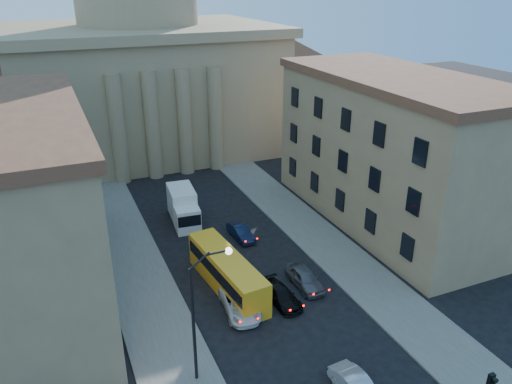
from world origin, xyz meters
TOP-DOWN VIEW (x-y plane):
  - sidewalk_left at (-8.50, 18.00)m, footprint 5.00×60.00m
  - sidewalk_right at (8.50, 18.00)m, footprint 5.00×60.00m
  - church at (0.00, 55.47)m, footprint 68.02×28.76m
  - building_left at (-17.00, 22.00)m, footprint 11.60×26.60m
  - building_right at (17.00, 22.00)m, footprint 11.60×26.60m
  - street_lamp at (-6.97, 8.00)m, footprint 2.62×0.44m
  - car_left_mid at (-2.52, 13.31)m, footprint 2.86×5.26m
  - car_right_mid at (0.80, 13.10)m, footprint 2.11×4.43m
  - car_right_far at (3.48, 14.33)m, footprint 1.77×4.34m
  - car_right_distant at (1.74, 23.78)m, footprint 1.61×3.99m
  - city_bus at (-2.30, 16.55)m, footprint 3.30×10.29m
  - box_truck at (-2.23, 29.33)m, footprint 2.91×6.25m

SIDE VIEW (x-z plane):
  - sidewalk_left at x=-8.50m, z-range 0.00..0.15m
  - sidewalk_right at x=8.50m, z-range 0.00..0.15m
  - car_right_mid at x=0.80m, z-range 0.00..1.25m
  - car_right_distant at x=1.74m, z-range 0.00..1.29m
  - car_left_mid at x=-2.52m, z-range 0.00..1.40m
  - car_right_far at x=3.48m, z-range 0.00..1.47m
  - city_bus at x=-2.30m, z-range 0.11..2.95m
  - box_truck at x=-2.23m, z-range -0.09..3.24m
  - street_lamp at x=-6.97m, z-range 0.87..9.70m
  - building_left at x=-17.00m, z-range 0.07..14.77m
  - building_right at x=17.00m, z-range 0.07..14.77m
  - church at x=0.00m, z-range -6.42..30.18m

